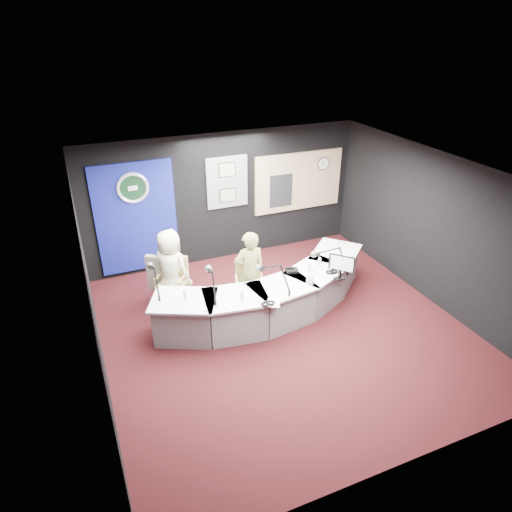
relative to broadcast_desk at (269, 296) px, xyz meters
name	(u,v)px	position (x,y,z in m)	size (l,w,h in m)	color
ground	(284,329)	(0.05, -0.55, -0.38)	(6.00, 6.00, 0.00)	black
ceiling	(290,174)	(0.05, -0.55, 2.42)	(6.00, 6.00, 0.02)	silver
wall_back	(225,198)	(0.05, 2.45, 1.02)	(6.00, 0.02, 2.80)	black
wall_front	(411,381)	(0.05, -3.55, 1.02)	(6.00, 0.02, 2.80)	black
wall_left	(92,298)	(-2.95, -0.55, 1.02)	(0.02, 6.00, 2.80)	black
wall_right	(434,229)	(3.05, -0.55, 1.02)	(0.02, 6.00, 2.80)	black
broadcast_desk	(269,296)	(0.00, 0.00, 0.00)	(4.50, 1.90, 0.75)	silver
backdrop_panel	(136,218)	(-1.85, 2.42, 0.88)	(1.60, 0.05, 2.30)	navy
agency_seal	(133,188)	(-1.85, 2.38, 1.52)	(0.63, 0.63, 0.07)	silver
seal_center	(133,188)	(-1.85, 2.38, 1.52)	(0.48, 0.48, 0.01)	black
pinboard	(227,182)	(0.10, 2.42, 1.38)	(0.90, 0.04, 1.10)	slate
framed_photo_upper	(227,170)	(0.10, 2.39, 1.65)	(0.34, 0.02, 0.27)	gray
framed_photo_lower	(228,195)	(0.10, 2.39, 1.09)	(0.34, 0.02, 0.27)	gray
booth_window_frame	(299,181)	(1.80, 2.42, 1.18)	(2.12, 0.06, 1.32)	tan
booth_glow	(299,182)	(1.80, 2.41, 1.18)	(2.00, 0.02, 1.20)	#D6B687
equipment_rack	(281,191)	(1.35, 2.39, 1.03)	(0.55, 0.02, 0.75)	black
wall_clock	(323,164)	(2.40, 2.39, 1.52)	(0.28, 0.28, 0.01)	white
armchair_left	(172,284)	(-1.54, 0.94, 0.08)	(0.51, 0.51, 0.91)	#A68B4C
armchair_right	(249,286)	(-0.28, 0.25, 0.13)	(0.57, 0.57, 1.01)	#A68B4C
draped_jacket	(160,273)	(-1.72, 1.14, 0.24)	(0.50, 0.10, 0.70)	#6C685B
person_man	(171,269)	(-1.54, 0.94, 0.40)	(0.75, 0.49, 1.54)	beige
person_woman	(249,272)	(-0.28, 0.25, 0.42)	(0.58, 0.38, 1.58)	olive
computer_monitor	(341,263)	(1.13, -0.50, 0.70)	(0.42, 0.02, 0.29)	black
desk_phone	(292,271)	(0.47, 0.05, 0.40)	(0.21, 0.17, 0.05)	black
headphones_near	(332,272)	(1.12, -0.26, 0.39)	(0.19, 0.19, 0.03)	black
headphones_far	(268,303)	(-0.36, -0.75, 0.39)	(0.21, 0.21, 0.03)	black
paper_stack	(183,294)	(-1.54, 0.09, 0.38)	(0.22, 0.32, 0.00)	white
notepad	(274,303)	(-0.26, -0.75, 0.38)	(0.19, 0.27, 0.00)	white
boom_mic_a	(154,276)	(-1.94, 0.34, 0.68)	(0.16, 0.74, 0.60)	black
boom_mic_b	(212,280)	(-1.10, -0.14, 0.68)	(0.21, 0.73, 0.60)	black
boom_mic_c	(274,275)	(-0.11, -0.40, 0.68)	(0.46, 0.64, 0.60)	black
boom_mic_d	(331,258)	(1.08, -0.25, 0.68)	(0.62, 0.49, 0.60)	black
water_bottles	(278,279)	(0.06, -0.22, 0.46)	(3.26, 0.57, 0.18)	silver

